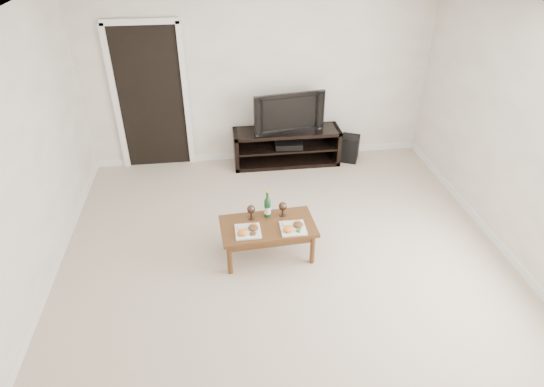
{
  "coord_description": "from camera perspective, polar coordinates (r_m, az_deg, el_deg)",
  "views": [
    {
      "loc": [
        -0.65,
        -3.58,
        3.37
      ],
      "look_at": [
        -0.11,
        0.57,
        0.7
      ],
      "focal_mm": 30.0,
      "sensor_mm": 36.0,
      "label": 1
    }
  ],
  "objects": [
    {
      "name": "wine_bottle",
      "position": [
        4.99,
        -0.58,
        -1.24
      ],
      "size": [
        0.07,
        0.07,
        0.35
      ],
      "primitive_type": "cylinder",
      "color": "#103B1E",
      "rests_on": "coffee_table"
    },
    {
      "name": "ceiling",
      "position": [
        3.71,
        2.94,
        20.86
      ],
      "size": [
        5.0,
        5.5,
        0.04
      ],
      "primitive_type": "cube",
      "color": "white",
      "rests_on": "back_wall"
    },
    {
      "name": "television",
      "position": [
        6.65,
        1.92,
        10.31
      ],
      "size": [
        1.05,
        0.3,
        0.6
      ],
      "primitive_type": "imported",
      "rotation": [
        0.0,
        0.0,
        0.15
      ],
      "color": "black",
      "rests_on": "media_console"
    },
    {
      "name": "coffee_table",
      "position": [
        5.09,
        -0.51,
        -5.86
      ],
      "size": [
        1.06,
        0.62,
        0.42
      ],
      "primitive_type": "cube",
      "rotation": [
        0.0,
        0.0,
        0.06
      ],
      "color": "#563517",
      "rests_on": "ground"
    },
    {
      "name": "av_receiver",
      "position": [
        6.87,
        2.12,
        6.23
      ],
      "size": [
        0.42,
        0.33,
        0.08
      ],
      "primitive_type": "cube",
      "rotation": [
        0.0,
        0.0,
        -0.08
      ],
      "color": "black",
      "rests_on": "media_console"
    },
    {
      "name": "goblet_left",
      "position": [
        5.01,
        -2.64,
        -2.33
      ],
      "size": [
        0.09,
        0.09,
        0.17
      ],
      "primitive_type": null,
      "color": "#3D2B21",
      "rests_on": "coffee_table"
    },
    {
      "name": "media_console",
      "position": [
        6.89,
        1.83,
        5.88
      ],
      "size": [
        1.59,
        0.45,
        0.55
      ],
      "primitive_type": "cube",
      "color": "black",
      "rests_on": "ground"
    },
    {
      "name": "goblet_right",
      "position": [
        5.06,
        1.33,
        -1.95
      ],
      "size": [
        0.09,
        0.09,
        0.17
      ],
      "primitive_type": null,
      "color": "#3D2B21",
      "rests_on": "coffee_table"
    },
    {
      "name": "plate_right",
      "position": [
        4.88,
        2.66,
        -4.15
      ],
      "size": [
        0.27,
        0.27,
        0.07
      ],
      "primitive_type": "cube",
      "color": "white",
      "rests_on": "coffee_table"
    },
    {
      "name": "doorway",
      "position": [
        6.8,
        -14.9,
        11.31
      ],
      "size": [
        0.9,
        0.02,
        2.05
      ],
      "primitive_type": "cube",
      "color": "black",
      "rests_on": "ground"
    },
    {
      "name": "plate_left",
      "position": [
        4.84,
        -3.05,
        -4.53
      ],
      "size": [
        0.27,
        0.27,
        0.07
      ],
      "primitive_type": "cube",
      "color": "white",
      "rests_on": "coffee_table"
    },
    {
      "name": "back_wall",
      "position": [
        6.71,
        -1.59,
        14.6
      ],
      "size": [
        5.0,
        0.04,
        2.6
      ],
      "primitive_type": "cube",
      "color": "white",
      "rests_on": "ground"
    },
    {
      "name": "subwoofer",
      "position": [
        7.12,
        9.7,
        5.61
      ],
      "size": [
        0.35,
        0.35,
        0.4
      ],
      "primitive_type": "cube",
      "rotation": [
        0.0,
        0.0,
        -0.43
      ],
      "color": "black",
      "rests_on": "ground"
    },
    {
      "name": "floor",
      "position": [
        4.96,
        2.09,
        -10.27
      ],
      "size": [
        5.5,
        5.5,
        0.0
      ],
      "primitive_type": "plane",
      "color": "#C2B09C",
      "rests_on": "ground"
    }
  ]
}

